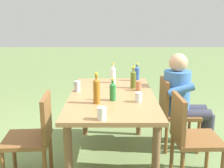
{
  "coord_description": "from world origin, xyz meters",
  "views": [
    {
      "loc": [
        -2.87,
        0.01,
        1.6
      ],
      "look_at": [
        0.0,
        0.0,
        0.9
      ],
      "focal_mm": 44.66,
      "sensor_mm": 36.0,
      "label": 1
    }
  ],
  "objects": [
    {
      "name": "chair_far_left",
      "position": [
        -0.36,
        0.75,
        0.49
      ],
      "size": [
        0.47,
        0.47,
        0.87
      ],
      "color": "brown",
      "rests_on": "ground_plane"
    },
    {
      "name": "bottle_olive",
      "position": [
        0.29,
        -0.25,
        0.89
      ],
      "size": [
        0.06,
        0.06,
        0.26
      ],
      "color": "#566623",
      "rests_on": "dining_table"
    },
    {
      "name": "chair_near_left",
      "position": [
        -0.37,
        -0.75,
        0.49
      ],
      "size": [
        0.45,
        0.45,
        0.87
      ],
      "color": "brown",
      "rests_on": "ground_plane"
    },
    {
      "name": "ground_plane",
      "position": [
        0.0,
        0.0,
        0.0
      ],
      "size": [
        24.0,
        24.0,
        0.0
      ],
      "primitive_type": "plane",
      "color": "#6B844C"
    },
    {
      "name": "bottle_clear",
      "position": [
        0.57,
        -0.01,
        0.89
      ],
      "size": [
        0.06,
        0.06,
        0.25
      ],
      "color": "white",
      "rests_on": "dining_table"
    },
    {
      "name": "chair_near_right",
      "position": [
        0.36,
        -0.75,
        0.49
      ],
      "size": [
        0.44,
        0.44,
        0.87
      ],
      "color": "brown",
      "rests_on": "ground_plane"
    },
    {
      "name": "person_in_white_shirt",
      "position": [
        0.36,
        -0.86,
        0.66
      ],
      "size": [
        0.47,
        0.62,
        1.18
      ],
      "color": "#3D70B2",
      "rests_on": "ground_plane"
    },
    {
      "name": "dining_table",
      "position": [
        0.0,
        0.0,
        0.68
      ],
      "size": [
        1.62,
        0.9,
        0.78
      ],
      "color": "#A37547",
      "rests_on": "ground_plane"
    },
    {
      "name": "bottle_green",
      "position": [
        -0.2,
        -0.01,
        0.88
      ],
      "size": [
        0.06,
        0.06,
        0.22
      ],
      "color": "#287A38",
      "rests_on": "dining_table"
    },
    {
      "name": "cup_steel",
      "position": [
        0.15,
        0.39,
        0.84
      ],
      "size": [
        0.07,
        0.07,
        0.12
      ],
      "primitive_type": "cylinder",
      "color": "#B2B7BC",
      "rests_on": "dining_table"
    },
    {
      "name": "cup_glass",
      "position": [
        -0.25,
        -0.26,
        0.83
      ],
      "size": [
        0.07,
        0.07,
        0.1
      ],
      "primitive_type": "cylinder",
      "color": "silver",
      "rests_on": "dining_table"
    },
    {
      "name": "bottle_blue",
      "position": [
        0.68,
        -0.32,
        0.88
      ],
      "size": [
        0.06,
        0.06,
        0.23
      ],
      "color": "#2D56A3",
      "rests_on": "dining_table"
    },
    {
      "name": "cup_terracotta",
      "position": [
        0.18,
        -0.3,
        0.83
      ],
      "size": [
        0.06,
        0.06,
        0.11
      ],
      "primitive_type": "cylinder",
      "color": "#BC6B47",
      "rests_on": "dining_table"
    },
    {
      "name": "cup_white",
      "position": [
        -0.74,
        0.08,
        0.83
      ],
      "size": [
        0.07,
        0.07,
        0.11
      ],
      "primitive_type": "cylinder",
      "color": "white",
      "rests_on": "dining_table"
    },
    {
      "name": "bottle_amber",
      "position": [
        -0.3,
        0.15,
        0.91
      ],
      "size": [
        0.06,
        0.06,
        0.31
      ],
      "color": "#996019",
      "rests_on": "dining_table"
    }
  ]
}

